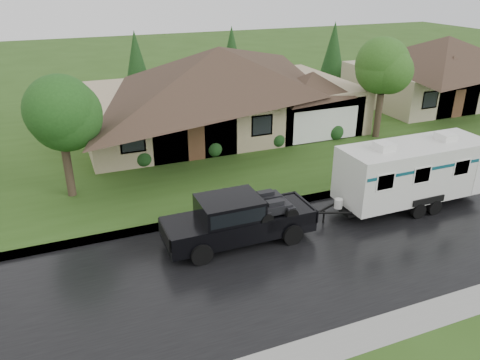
# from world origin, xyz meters

# --- Properties ---
(ground) EXTENTS (140.00, 140.00, 0.00)m
(ground) POSITION_xyz_m (0.00, 0.00, 0.00)
(ground) COLOR #2C4D18
(ground) RESTS_ON ground
(road) EXTENTS (140.00, 8.00, 0.01)m
(road) POSITION_xyz_m (0.00, -2.00, 0.01)
(road) COLOR black
(road) RESTS_ON ground
(curb) EXTENTS (140.00, 0.50, 0.15)m
(curb) POSITION_xyz_m (0.00, 2.25, 0.07)
(curb) COLOR gray
(curb) RESTS_ON ground
(lawn) EXTENTS (140.00, 26.00, 0.15)m
(lawn) POSITION_xyz_m (0.00, 15.00, 0.07)
(lawn) COLOR #2C4D18
(lawn) RESTS_ON ground
(house_main) EXTENTS (19.44, 10.80, 6.90)m
(house_main) POSITION_xyz_m (2.29, 13.84, 3.59)
(house_main) COLOR tan
(house_main) RESTS_ON lawn
(house_neighbor) EXTENTS (15.12, 9.72, 6.45)m
(house_neighbor) POSITION_xyz_m (22.27, 14.34, 3.32)
(house_neighbor) COLOR tan
(house_neighbor) RESTS_ON lawn
(tree_left_green) EXTENTS (3.50, 3.50, 5.79)m
(tree_left_green) POSITION_xyz_m (-8.33, 6.83, 4.17)
(tree_left_green) COLOR #382B1E
(tree_left_green) RESTS_ON lawn
(tree_right_green) EXTENTS (3.94, 3.94, 6.52)m
(tree_right_green) POSITION_xyz_m (11.07, 8.58, 4.68)
(tree_right_green) COLOR #382B1E
(tree_right_green) RESTS_ON lawn
(shrub_row) EXTENTS (13.60, 1.00, 1.00)m
(shrub_row) POSITION_xyz_m (2.00, 9.30, 0.65)
(shrub_row) COLOR #143814
(shrub_row) RESTS_ON lawn
(pickup_truck) EXTENTS (6.13, 2.33, 2.04)m
(pickup_truck) POSITION_xyz_m (-2.36, -0.02, 1.10)
(pickup_truck) COLOR black
(pickup_truck) RESTS_ON ground
(travel_trailer) EXTENTS (7.56, 2.66, 3.39)m
(travel_trailer) POSITION_xyz_m (6.45, -0.02, 1.80)
(travel_trailer) COLOR silver
(travel_trailer) RESTS_ON ground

